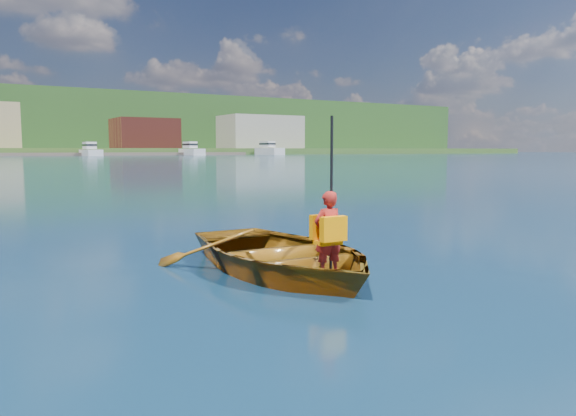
% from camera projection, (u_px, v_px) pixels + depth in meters
% --- Properties ---
extents(ground, '(600.00, 600.00, 0.00)m').
position_uv_depth(ground, '(297.00, 260.00, 8.38)').
color(ground, '#14273D').
rests_on(ground, ground).
extents(rowboat, '(2.69, 3.77, 0.78)m').
position_uv_depth(rowboat, '(281.00, 254.00, 7.56)').
color(rowboat, brown).
rests_on(rowboat, ground).
extents(child_paddler, '(0.38, 0.34, 1.96)m').
position_uv_depth(child_paddler, '(328.00, 232.00, 6.83)').
color(child_paddler, maroon).
rests_on(child_paddler, ground).
extents(marina_yachts, '(140.53, 12.84, 4.36)m').
position_uv_depth(marina_yachts, '(35.00, 150.00, 137.20)').
color(marina_yachts, silver).
rests_on(marina_yachts, ground).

